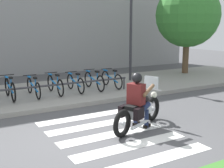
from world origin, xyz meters
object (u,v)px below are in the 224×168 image
object	(u,v)px
rider	(138,97)
bicycle_3	(33,87)
bicycle_2	(10,89)
bicycle_6	(94,81)
bicycle_5	(75,83)
motorcycle	(139,110)
tree_near_rack	(188,15)
bicycle_7	(112,79)
bicycle_4	(55,85)
bike_rack	(49,86)
street_lamp	(131,28)

from	to	relation	value
rider	bicycle_3	world-z (taller)	rider
bicycle_2	bicycle_6	xyz separation A→B (m)	(3.17, 0.00, -0.01)
bicycle_5	bicycle_6	world-z (taller)	bicycle_6
motorcycle	bicycle_3	size ratio (longest dim) A/B	1.21
rider	tree_near_rack	bearing A→B (deg)	38.41
bicycle_7	bicycle_3	bearing A→B (deg)	179.99
rider	bicycle_3	xyz separation A→B (m)	(-1.49, 4.23, -0.35)
bicycle_4	tree_near_rack	world-z (taller)	tree_near_rack
bicycle_4	bicycle_7	distance (m)	2.38
motorcycle	bicycle_6	distance (m)	4.28
bicycle_6	bicycle_7	world-z (taller)	bicycle_6
bicycle_4	bicycle_6	distance (m)	1.59
bicycle_5	bike_rack	xyz separation A→B (m)	(-1.19, -0.55, 0.09)
motorcycle	bicycle_4	distance (m)	4.27
tree_near_rack	bicycle_5	bearing A→B (deg)	-168.99
bicycle_7	street_lamp	distance (m)	2.72
rider	bicycle_6	world-z (taller)	rider
motorcycle	bicycle_2	bearing A→B (deg)	119.27
bicycle_5	street_lamp	size ratio (longest dim) A/B	0.39
motorcycle	rider	size ratio (longest dim) A/B	1.41
bicycle_5	bicycle_7	xyz separation A→B (m)	(1.59, -0.00, 0.00)
bicycle_4	bicycle_6	xyz separation A→B (m)	(1.59, -0.00, 0.00)
bicycle_2	bicycle_5	distance (m)	2.38
motorcycle	bicycle_5	size ratio (longest dim) A/B	1.26
bicycle_2	bicycle_4	world-z (taller)	bicycle_2
street_lamp	tree_near_rack	bearing A→B (deg)	6.01
bicycle_7	street_lamp	xyz separation A→B (m)	(1.55, 0.95, 2.03)
motorcycle	bicycle_5	xyz separation A→B (m)	(0.03, 4.20, 0.02)
bike_rack	street_lamp	size ratio (longest dim) A/B	1.49
bicycle_3	bicycle_4	size ratio (longest dim) A/B	0.99
bicycle_4	bicycle_7	world-z (taller)	bicycle_4
rider	bicycle_7	xyz separation A→B (m)	(1.68, 4.23, -0.35)
street_lamp	bicycle_7	bearing A→B (deg)	-148.47
bicycle_4	bike_rack	bearing A→B (deg)	-125.55
bicycle_2	bicycle_6	size ratio (longest dim) A/B	0.98
bicycle_2	tree_near_rack	xyz separation A→B (m)	(9.31, 1.35, 2.66)
bicycle_3	bicycle_7	world-z (taller)	bicycle_7
bicycle_2	bicycle_7	bearing A→B (deg)	0.02
motorcycle	bicycle_6	world-z (taller)	motorcycle
rider	street_lamp	bearing A→B (deg)	58.03
rider	bike_rack	xyz separation A→B (m)	(-1.09, 3.67, -0.26)
bicycle_3	bicycle_5	world-z (taller)	bicycle_5
bicycle_6	bike_rack	distance (m)	2.06
bicycle_4	bicycle_6	size ratio (longest dim) A/B	1.00
rider	street_lamp	xyz separation A→B (m)	(3.23, 5.17, 1.68)
motorcycle	bicycle_2	world-z (taller)	motorcycle
bicycle_5	bike_rack	world-z (taller)	bicycle_5
bike_rack	street_lamp	bearing A→B (deg)	19.19
bicycle_3	street_lamp	size ratio (longest dim) A/B	0.41
bicycle_2	tree_near_rack	world-z (taller)	tree_near_rack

